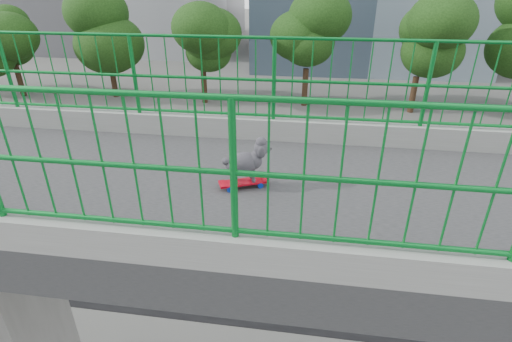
{
  "coord_description": "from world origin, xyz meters",
  "views": [
    {
      "loc": [
        3.8,
        4.51,
        9.1
      ],
      "look_at": [
        -0.52,
        3.88,
        6.9
      ],
      "focal_mm": 27.0,
      "sensor_mm": 36.0,
      "label": 1
    }
  ],
  "objects_px": {
    "car_1": "(406,220)",
    "car_3": "(495,161)",
    "skateboard": "(244,183)",
    "poodle": "(246,161)",
    "car_4": "(281,127)",
    "car_2": "(501,190)"
  },
  "relations": [
    {
      "from": "skateboard",
      "to": "car_1",
      "type": "bearing_deg",
      "value": 130.23
    },
    {
      "from": "car_1",
      "to": "car_4",
      "type": "distance_m",
      "value": 11.14
    },
    {
      "from": "car_3",
      "to": "car_4",
      "type": "xyz_separation_m",
      "value": [
        -3.2,
        -11.27,
        0.08
      ]
    },
    {
      "from": "poodle",
      "to": "car_4",
      "type": "xyz_separation_m",
      "value": [
        -18.88,
        -1.07,
        -6.56
      ]
    },
    {
      "from": "car_1",
      "to": "car_3",
      "type": "relative_size",
      "value": 1.03
    },
    {
      "from": "poodle",
      "to": "car_3",
      "type": "distance_m",
      "value": 19.85
    },
    {
      "from": "car_1",
      "to": "car_3",
      "type": "xyz_separation_m",
      "value": [
        -6.4,
        5.62,
        -0.12
      ]
    },
    {
      "from": "car_1",
      "to": "car_2",
      "type": "relative_size",
      "value": 0.92
    },
    {
      "from": "poodle",
      "to": "car_1",
      "type": "bearing_deg",
      "value": 130.34
    },
    {
      "from": "car_4",
      "to": "car_3",
      "type": "bearing_deg",
      "value": -105.85
    },
    {
      "from": "poodle",
      "to": "car_4",
      "type": "bearing_deg",
      "value": 159.84
    },
    {
      "from": "skateboard",
      "to": "car_2",
      "type": "xyz_separation_m",
      "value": [
        -12.49,
        9.28,
        -6.33
      ]
    },
    {
      "from": "poodle",
      "to": "car_3",
      "type": "bearing_deg",
      "value": 123.56
    },
    {
      "from": "skateboard",
      "to": "car_1",
      "type": "distance_m",
      "value": 12.12
    },
    {
      "from": "skateboard",
      "to": "car_2",
      "type": "bearing_deg",
      "value": 120.02
    },
    {
      "from": "car_1",
      "to": "car_3",
      "type": "height_order",
      "value": "car_1"
    },
    {
      "from": "car_1",
      "to": "car_3",
      "type": "bearing_deg",
      "value": 138.71
    },
    {
      "from": "poodle",
      "to": "car_2",
      "type": "height_order",
      "value": "poodle"
    },
    {
      "from": "car_4",
      "to": "car_1",
      "type": "bearing_deg",
      "value": -149.53
    },
    {
      "from": "poodle",
      "to": "car_4",
      "type": "distance_m",
      "value": 20.02
    },
    {
      "from": "car_2",
      "to": "car_4",
      "type": "relative_size",
      "value": 1.17
    },
    {
      "from": "car_3",
      "to": "skateboard",
      "type": "bearing_deg",
      "value": 146.9
    }
  ]
}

